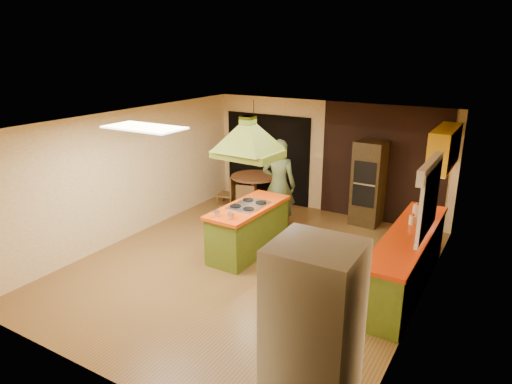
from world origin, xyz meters
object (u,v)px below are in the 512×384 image
Objects in this scene: wall_oven at (368,183)px; kitchen_island at (248,229)px; refrigerator at (313,338)px; man at (279,185)px; canister_large at (417,212)px; dining_table at (254,185)px.

kitchen_island is at bearing -117.27° from wall_oven.
kitchen_island is at bearing 128.96° from refrigerator.
man is 5.07m from refrigerator.
kitchen_island is 2.92m from canister_large.
refrigerator reaches higher than man.
man reaches higher than kitchen_island.
wall_oven is (1.41, 2.50, 0.43)m from kitchen_island.
man is 2.81m from canister_large.
wall_oven is at bearing 128.92° from canister_large.
man is at bearing 94.23° from kitchen_island.
kitchen_island is at bearing -61.41° from dining_table.
kitchen_island is 0.97× the size of man.
kitchen_island is 2.43m from dining_table.
refrigerator is (2.61, -3.06, 0.52)m from kitchen_island.
refrigerator reaches higher than canister_large.
kitchen_island is 4.06m from refrigerator.
wall_oven is 2.11m from canister_large.
dining_table is at bearing -169.76° from wall_oven.
wall_oven is at bearing 100.74° from refrigerator.
refrigerator is at bearing 109.23° from man.
wall_oven is 1.71× the size of dining_table.
man reaches higher than wall_oven.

